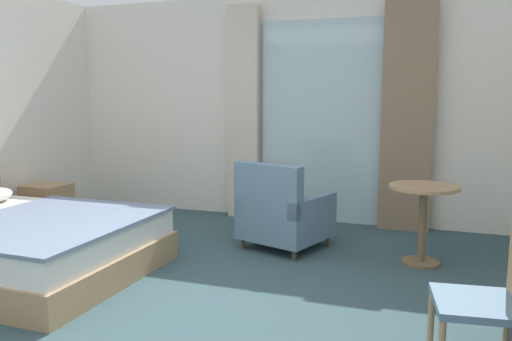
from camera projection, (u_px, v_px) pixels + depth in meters
The scene contains 10 objects.
ground at pixel (165, 323), 3.44m from camera, with size 6.29×6.63×0.10m, color #334C51.
wall_back at pixel (288, 108), 6.09m from camera, with size 5.89×0.12×2.69m, color white.
balcony_glass_door at pixel (323, 123), 5.89m from camera, with size 1.47×0.02×2.36m, color silver.
curtain_panel_left at pixel (243, 114), 6.10m from camera, with size 0.38×0.10×2.56m, color beige.
curtain_panel_right at pixel (407, 115), 5.47m from camera, with size 0.55×0.10×2.56m, color #897056.
bed at pixel (12, 241), 4.29m from camera, with size 2.23×1.71×1.03m.
nightstand at pixel (48, 205), 5.80m from camera, with size 0.45×0.42×0.49m.
desk_chair at pixel (495, 294), 2.59m from camera, with size 0.49×0.49×0.85m.
armchair_by_window at pixel (283, 215), 4.93m from camera, with size 0.92×0.93×0.86m.
round_cafe_table at pixel (423, 207), 4.43m from camera, with size 0.60×0.60×0.71m.
Camera 1 is at (1.66, -2.86, 1.48)m, focal length 35.25 mm.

